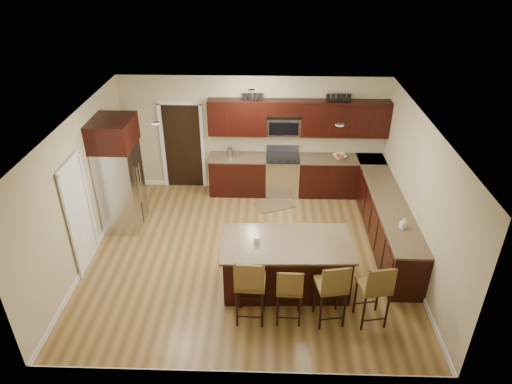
{
  "coord_description": "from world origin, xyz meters",
  "views": [
    {
      "loc": [
        0.37,
        -6.97,
        5.4
      ],
      "look_at": [
        0.13,
        0.4,
        1.17
      ],
      "focal_mm": 32.0,
      "sensor_mm": 36.0,
      "label": 1
    }
  ],
  "objects_px": {
    "range": "(282,175)",
    "stool_right": "(333,287)",
    "stool_mid": "(289,289)",
    "stool_extra": "(376,288)",
    "island": "(286,266)",
    "refrigerator": "(119,173)",
    "stool_left": "(250,284)"
  },
  "relations": [
    {
      "from": "stool_mid",
      "to": "refrigerator",
      "type": "distance_m",
      "value": 4.3
    },
    {
      "from": "stool_mid",
      "to": "refrigerator",
      "type": "xyz_separation_m",
      "value": [
        -3.33,
        2.67,
        0.54
      ]
    },
    {
      "from": "refrigerator",
      "to": "stool_extra",
      "type": "bearing_deg",
      "value": -30.05
    },
    {
      "from": "stool_left",
      "to": "range",
      "type": "bearing_deg",
      "value": 84.33
    },
    {
      "from": "stool_mid",
      "to": "stool_extra",
      "type": "distance_m",
      "value": 1.3
    },
    {
      "from": "stool_left",
      "to": "island",
      "type": "bearing_deg",
      "value": 58.23
    },
    {
      "from": "stool_mid",
      "to": "range",
      "type": "bearing_deg",
      "value": 91.96
    },
    {
      "from": "island",
      "to": "stool_mid",
      "type": "xyz_separation_m",
      "value": [
        0.03,
        -0.84,
        0.24
      ]
    },
    {
      "from": "stool_right",
      "to": "stool_extra",
      "type": "height_order",
      "value": "same"
    },
    {
      "from": "range",
      "to": "refrigerator",
      "type": "distance_m",
      "value": 3.68
    },
    {
      "from": "stool_right",
      "to": "stool_left",
      "type": "bearing_deg",
      "value": 170.0
    },
    {
      "from": "range",
      "to": "stool_mid",
      "type": "height_order",
      "value": "range"
    },
    {
      "from": "range",
      "to": "stool_extra",
      "type": "bearing_deg",
      "value": -72.19
    },
    {
      "from": "island",
      "to": "range",
      "type": "bearing_deg",
      "value": 88.09
    },
    {
      "from": "stool_extra",
      "to": "stool_mid",
      "type": "bearing_deg",
      "value": 169.59
    },
    {
      "from": "range",
      "to": "stool_extra",
      "type": "height_order",
      "value": "stool_extra"
    },
    {
      "from": "island",
      "to": "stool_extra",
      "type": "bearing_deg",
      "value": -34.61
    },
    {
      "from": "island",
      "to": "stool_extra",
      "type": "height_order",
      "value": "stool_extra"
    },
    {
      "from": "stool_left",
      "to": "stool_right",
      "type": "bearing_deg",
      "value": 2.4
    },
    {
      "from": "stool_left",
      "to": "stool_mid",
      "type": "relative_size",
      "value": 1.15
    },
    {
      "from": "stool_right",
      "to": "refrigerator",
      "type": "relative_size",
      "value": 0.5
    },
    {
      "from": "range",
      "to": "stool_right",
      "type": "xyz_separation_m",
      "value": [
        0.68,
        -4.13,
        0.26
      ]
    },
    {
      "from": "range",
      "to": "stool_left",
      "type": "relative_size",
      "value": 0.91
    },
    {
      "from": "stool_mid",
      "to": "stool_extra",
      "type": "xyz_separation_m",
      "value": [
        1.3,
        -0.01,
        0.07
      ]
    },
    {
      "from": "island",
      "to": "stool_right",
      "type": "bearing_deg",
      "value": -53.49
    },
    {
      "from": "range",
      "to": "stool_left",
      "type": "xyz_separation_m",
      "value": [
        -0.57,
        -4.13,
        0.29
      ]
    },
    {
      "from": "island",
      "to": "stool_left",
      "type": "relative_size",
      "value": 1.81
    },
    {
      "from": "refrigerator",
      "to": "stool_extra",
      "type": "relative_size",
      "value": 2.0
    },
    {
      "from": "range",
      "to": "stool_right",
      "type": "bearing_deg",
      "value": -80.69
    },
    {
      "from": "stool_right",
      "to": "refrigerator",
      "type": "xyz_separation_m",
      "value": [
        -3.98,
        2.68,
        0.47
      ]
    },
    {
      "from": "stool_left",
      "to": "stool_mid",
      "type": "height_order",
      "value": "stool_left"
    },
    {
      "from": "stool_left",
      "to": "stool_mid",
      "type": "distance_m",
      "value": 0.61
    }
  ]
}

